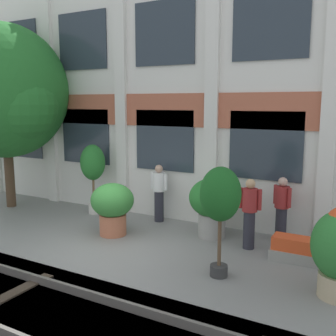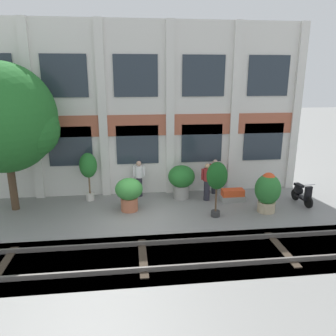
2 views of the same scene
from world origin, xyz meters
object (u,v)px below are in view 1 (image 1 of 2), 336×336
at_px(potted_plant_glazed_jar, 112,205).
at_px(potted_plant_low_pan, 220,197).
at_px(resident_watching_tracks, 250,212).
at_px(resident_near_plants, 159,191).
at_px(broadleaf_tree, 4,95).
at_px(potted_plant_square_trough, 295,250).
at_px(potted_plant_ribbed_drum, 212,203).
at_px(potted_plant_terracotta_small, 93,165).
at_px(resident_by_doorway, 282,208).

height_order(potted_plant_glazed_jar, potted_plant_low_pan, potted_plant_low_pan).
bearing_deg(potted_plant_glazed_jar, potted_plant_low_pan, -16.58).
bearing_deg(resident_watching_tracks, resident_near_plants, -108.67).
height_order(broadleaf_tree, potted_plant_square_trough, broadleaf_tree).
bearing_deg(broadleaf_tree, potted_plant_square_trough, -0.85).
xyz_separation_m(broadleaf_tree, potted_plant_ribbed_drum, (6.79, 0.42, -2.67)).
xyz_separation_m(broadleaf_tree, potted_plant_square_trough, (8.92, -0.13, -3.30)).
xyz_separation_m(potted_plant_glazed_jar, resident_watching_tracks, (3.30, 0.73, 0.10)).
relative_size(potted_plant_terracotta_small, potted_plant_square_trough, 1.97).
distance_m(potted_plant_low_pan, potted_plant_terracotta_small, 5.41).
height_order(potted_plant_ribbed_drum, resident_watching_tracks, resident_watching_tracks).
xyz_separation_m(broadleaf_tree, potted_plant_low_pan, (7.79, -1.61, -1.99)).
height_order(potted_plant_ribbed_drum, potted_plant_terracotta_small, potted_plant_terracotta_small).
bearing_deg(resident_by_doorway, potted_plant_terracotta_small, -56.70).
distance_m(potted_plant_low_pan, potted_plant_ribbed_drum, 2.36).
xyz_separation_m(potted_plant_ribbed_drum, resident_watching_tracks, (1.05, -0.33, -0.01)).
distance_m(broadleaf_tree, potted_plant_square_trough, 9.51).
height_order(potted_plant_terracotta_small, resident_near_plants, potted_plant_terracotta_small).
bearing_deg(resident_by_doorway, potted_plant_ribbed_drum, -43.12).
bearing_deg(potted_plant_low_pan, resident_by_doorway, 76.64).
distance_m(potted_plant_glazed_jar, resident_near_plants, 1.62).
bearing_deg(potted_plant_terracotta_small, potted_plant_ribbed_drum, -3.28).
bearing_deg(broadleaf_tree, potted_plant_low_pan, -11.67).
height_order(potted_plant_glazed_jar, resident_by_doorway, resident_by_doorway).
distance_m(resident_watching_tracks, resident_near_plants, 2.97).
relative_size(potted_plant_glazed_jar, resident_near_plants, 0.82).
xyz_separation_m(potted_plant_glazed_jar, resident_by_doorway, (3.83, 1.52, 0.07)).
bearing_deg(potted_plant_glazed_jar, resident_watching_tracks, 12.48).
bearing_deg(resident_watching_tracks, potted_plant_ribbed_drum, -110.23).
relative_size(potted_plant_terracotta_small, resident_watching_tracks, 1.29).
relative_size(potted_plant_square_trough, resident_near_plants, 0.66).
bearing_deg(potted_plant_ribbed_drum, broadleaf_tree, -176.45).
bearing_deg(potted_plant_square_trough, potted_plant_ribbed_drum, 165.43).
relative_size(potted_plant_low_pan, resident_watching_tracks, 1.32).
height_order(potted_plant_square_trough, resident_watching_tracks, resident_watching_tracks).
bearing_deg(resident_by_doorway, potted_plant_glazed_jar, -37.51).
bearing_deg(potted_plant_terracotta_small, resident_watching_tracks, -6.40).
distance_m(potted_plant_glazed_jar, potted_plant_terracotta_small, 2.22).
bearing_deg(broadleaf_tree, potted_plant_ribbed_drum, 3.55).
xyz_separation_m(potted_plant_ribbed_drum, resident_by_doorway, (1.59, 0.45, -0.03)).
distance_m(potted_plant_ribbed_drum, resident_watching_tracks, 1.10).
relative_size(broadleaf_tree, potted_plant_terracotta_small, 2.73).
xyz_separation_m(resident_by_doorway, resident_near_plants, (-3.39, 0.03, 0.02)).
bearing_deg(potted_plant_ribbed_drum, potted_plant_low_pan, -63.85).
relative_size(potted_plant_low_pan, resident_near_plants, 1.33).
bearing_deg(potted_plant_square_trough, potted_plant_terracotta_small, 172.67).
height_order(resident_by_doorway, resident_near_plants, resident_near_plants).
distance_m(potted_plant_ribbed_drum, resident_by_doorway, 1.65).
height_order(potted_plant_terracotta_small, potted_plant_square_trough, potted_plant_terracotta_small).
bearing_deg(potted_plant_square_trough, resident_by_doorway, 118.31).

